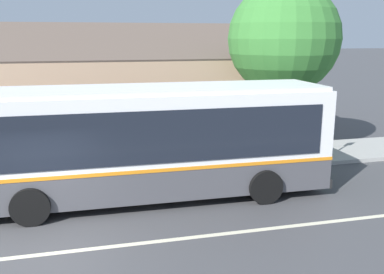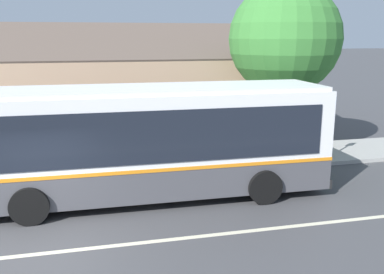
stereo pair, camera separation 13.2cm
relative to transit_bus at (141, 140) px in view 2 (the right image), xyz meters
name	(u,v)px [view 2 (the right image)]	position (x,y,z in m)	size (l,w,h in m)	color
ground_plane	(35,255)	(-2.76, -2.90, -1.77)	(300.00, 300.00, 0.00)	#424244
sidewalk_far	(54,171)	(-2.76, 3.10, -1.70)	(60.00, 3.00, 0.15)	#9E9E99
lane_divider_stripe	(35,254)	(-2.76, -2.90, -1.77)	(60.00, 0.16, 0.01)	beige
community_building	(47,91)	(-3.50, 10.83, 0.20)	(25.01, 10.86, 6.43)	tan
transit_bus	(141,140)	(0.00, 0.00, 0.00)	(11.02, 2.86, 3.31)	#47474C
street_tree_primary	(283,42)	(6.16, 3.94, 2.73)	(4.44, 4.44, 6.84)	#4C3828
bus_stop_sign	(330,120)	(7.37, 2.09, -0.13)	(0.36, 0.07, 2.40)	gray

